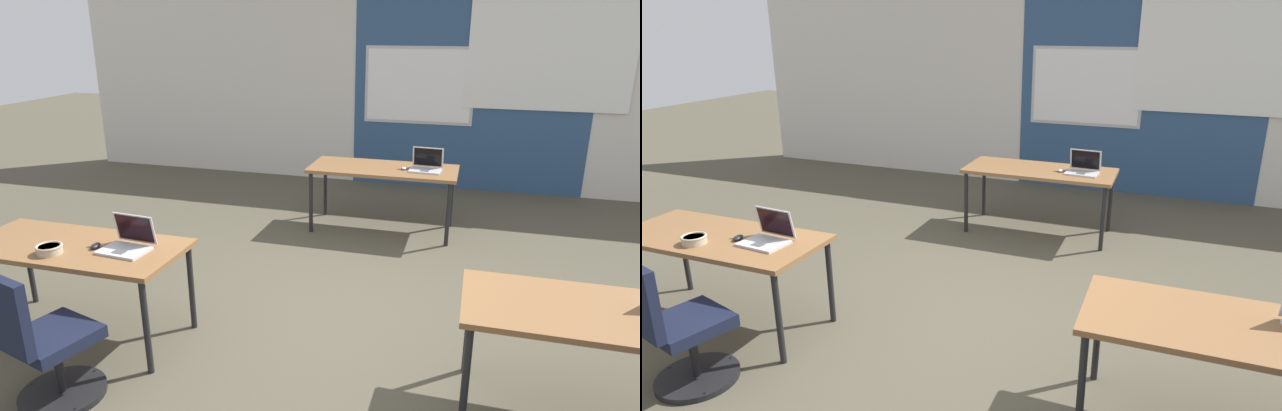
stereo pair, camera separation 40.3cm
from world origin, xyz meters
The scene contains 11 objects.
ground_plane centered at (0.00, 0.00, 0.00)m, with size 24.00×24.00×0.00m.
back_wall_assembly centered at (0.04, 4.20, 1.41)m, with size 10.00×0.27×2.80m.
desk_near_left centered at (-1.75, -0.60, 0.66)m, with size 1.60×0.70×0.72m.
desk_near_right centered at (1.75, -0.60, 0.66)m, with size 1.60×0.70×0.72m.
desk_far_center centered at (0.00, 2.20, 0.66)m, with size 1.60×0.70×0.72m.
laptop_near_left_inner centered at (-1.32, -0.57, 0.77)m, with size 0.35×0.30×0.24m.
mouse_near_left_inner centered at (-1.56, -0.61, 0.74)m, with size 0.07×0.11×0.03m.
chair_near_left_inner centered at (-1.42, -1.33, 0.38)m, with size 0.54×0.59×0.92m.
laptop_far_right centered at (0.46, 2.20, 0.77)m, with size 0.35×0.29×0.24m.
mouse_far_right centered at (0.23, 2.18, 0.74)m, with size 0.07×0.11×0.03m.
snack_bowl centered at (-1.80, -0.78, 0.76)m, with size 0.18×0.18×0.06m.
Camera 2 is at (1.33, -3.49, 2.23)m, focal length 30.97 mm.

